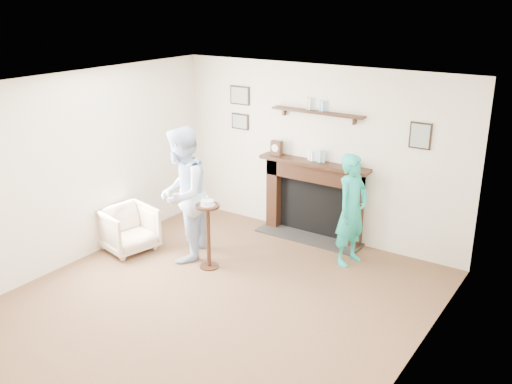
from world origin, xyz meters
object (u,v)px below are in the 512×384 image
(armchair, at_px, (130,250))
(pedestal_table, at_px, (208,224))
(man, at_px, (185,257))
(woman, at_px, (349,262))

(armchair, bearing_deg, pedestal_table, -67.67)
(armchair, height_order, man, man)
(man, xyz_separation_m, woman, (1.93, 1.10, 0.00))
(man, bearing_deg, armchair, -95.56)
(man, relative_size, pedestal_table, 1.81)
(armchair, height_order, woman, woman)
(man, bearing_deg, woman, 96.45)
(armchair, xyz_separation_m, woman, (2.73, 1.35, 0.00))
(armchair, relative_size, woman, 0.46)
(man, distance_m, woman, 2.22)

